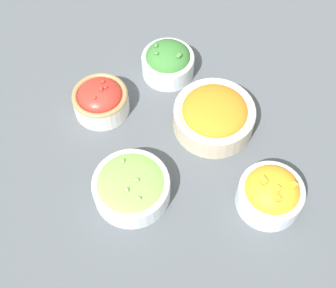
# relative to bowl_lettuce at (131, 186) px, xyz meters

# --- Properties ---
(ground_plane) EXTENTS (3.00, 3.00, 0.00)m
(ground_plane) POSITION_rel_bowl_lettuce_xyz_m (0.08, -0.09, -0.03)
(ground_plane) COLOR #4C5156
(bowl_lettuce) EXTENTS (0.15, 0.15, 0.07)m
(bowl_lettuce) POSITION_rel_bowl_lettuce_xyz_m (0.00, 0.00, 0.00)
(bowl_lettuce) COLOR silver
(bowl_lettuce) RESTS_ON ground_plane
(bowl_squash) EXTENTS (0.12, 0.12, 0.09)m
(bowl_squash) POSITION_rel_bowl_lettuce_xyz_m (-0.08, -0.25, 0.01)
(bowl_squash) COLOR silver
(bowl_squash) RESTS_ON ground_plane
(bowl_cherry_tomatoes) EXTENTS (0.12, 0.12, 0.08)m
(bowl_cherry_tomatoes) POSITION_rel_bowl_lettuce_xyz_m (0.22, 0.03, 0.00)
(bowl_cherry_tomatoes) COLOR silver
(bowl_cherry_tomatoes) RESTS_ON ground_plane
(bowl_carrots) EXTENTS (0.17, 0.17, 0.07)m
(bowl_carrots) POSITION_rel_bowl_lettuce_xyz_m (0.12, -0.20, 0.00)
(bowl_carrots) COLOR beige
(bowl_carrots) RESTS_ON ground_plane
(bowl_broccoli) EXTENTS (0.12, 0.12, 0.08)m
(bowl_broccoli) POSITION_rel_bowl_lettuce_xyz_m (0.28, -0.14, 0.00)
(bowl_broccoli) COLOR silver
(bowl_broccoli) RESTS_ON ground_plane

